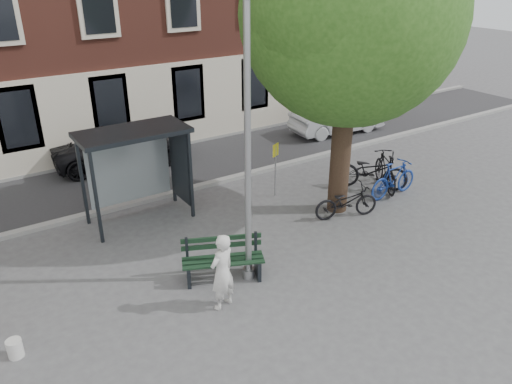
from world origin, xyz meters
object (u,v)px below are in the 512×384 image
object	(u,v)px
bike_b	(394,179)
notice_sign	(276,160)
lamppost	(248,165)
bus_shelter	(147,151)
car_silver	(337,117)
bike_a	(346,202)
bike_d	(386,170)
bench	(223,261)
bike_c	(371,171)
painter	(222,272)
car_dark	(122,146)

from	to	relation	value
bike_b	notice_sign	distance (m)	3.65
lamppost	bus_shelter	bearing A→B (deg)	98.43
bike_b	car_silver	world-z (taller)	car_silver
lamppost	bike_a	size ratio (longest dim) A/B	3.31
bike_b	bike_a	bearing A→B (deg)	95.27
bike_d	notice_sign	size ratio (longest dim) A/B	1.17
bench	bike_c	distance (m)	6.56
bike_b	notice_sign	world-z (taller)	notice_sign
bus_shelter	bench	distance (m)	4.05
car_silver	bike_b	bearing A→B (deg)	159.43
bike_b	car_silver	distance (m)	6.22
lamppost	painter	distance (m)	2.25
lamppost	bike_c	world-z (taller)	lamppost
car_silver	lamppost	bearing A→B (deg)	133.31
lamppost	bus_shelter	xyz separation A→B (m)	(-0.61, 4.11, -0.87)
bike_a	bike_c	distance (m)	2.26
bench	car_silver	world-z (taller)	car_silver
notice_sign	bike_b	bearing A→B (deg)	-58.04
notice_sign	bus_shelter	bearing A→B (deg)	141.48
bus_shelter	notice_sign	bearing A→B (deg)	-13.77
painter	car_silver	bearing A→B (deg)	-160.30
painter	car_dark	distance (m)	9.04
bus_shelter	bike_a	xyz separation A→B (m)	(4.47, -3.12, -1.43)
bike_c	notice_sign	xyz separation A→B (m)	(-2.85, 1.19, 0.59)
bench	bike_d	distance (m)	6.90
bus_shelter	car_dark	size ratio (longest dim) A/B	0.61
bike_a	car_silver	size ratio (longest dim) A/B	0.46
lamppost	notice_sign	size ratio (longest dim) A/B	3.62
bike_b	bike_c	xyz separation A→B (m)	(-0.16, 0.79, 0.03)
bench	painter	bearing A→B (deg)	-96.23
bench	bike_c	size ratio (longest dim) A/B	0.84
bus_shelter	bike_c	size ratio (longest dim) A/B	1.26
bike_a	car_dark	xyz separation A→B (m)	(-3.81, 7.41, 0.17)
painter	bike_c	distance (m)	7.35
bike_b	bench	bearing A→B (deg)	96.48
car_dark	notice_sign	size ratio (longest dim) A/B	2.78
bus_shelter	car_silver	xyz separation A→B (m)	(9.34, 2.73, -1.26)
bike_a	bike_c	bearing A→B (deg)	-45.01
lamppost	bus_shelter	size ratio (longest dim) A/B	2.14
bike_b	bike_d	world-z (taller)	bike_d
bus_shelter	notice_sign	distance (m)	3.80
bench	bike_c	bearing A→B (deg)	38.76
bench	notice_sign	size ratio (longest dim) A/B	1.13
bike_b	car_silver	xyz separation A→B (m)	(2.71, 5.60, 0.09)
bench	car_silver	distance (m)	11.28
bike_a	bike_c	size ratio (longest dim) A/B	0.82
bike_a	notice_sign	size ratio (longest dim) A/B	1.09
bus_shelter	bike_a	world-z (taller)	bus_shelter
bike_d	lamppost	bearing A→B (deg)	44.43
bench	car_dark	xyz separation A→B (m)	(0.53, 8.07, 0.22)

